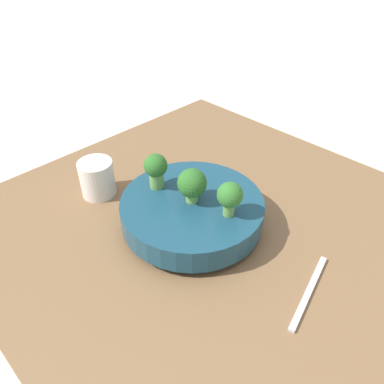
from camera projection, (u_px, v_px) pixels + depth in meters
The scene contains 8 objects.
ground_plane at pixel (219, 238), 0.75m from camera, with size 6.00×6.00×0.00m, color beige.
table at pixel (219, 232), 0.74m from camera, with size 0.82×0.89×0.03m.
bowl at pixel (192, 211), 0.71m from camera, with size 0.27×0.27×0.06m.
broccoli_floret_front at pixel (230, 196), 0.64m from camera, with size 0.05×0.05×0.07m.
broccoli_floret_center at pixel (192, 184), 0.67m from camera, with size 0.05×0.05×0.07m.
broccoli_floret_back at pixel (156, 169), 0.70m from camera, with size 0.04×0.04×0.07m.
cup at pixel (97, 178), 0.79m from camera, with size 0.07×0.07×0.08m.
fork at pixel (309, 291), 0.60m from camera, with size 0.16×0.05×0.01m.
Camera 1 is at (-0.42, -0.34, 0.53)m, focal length 35.00 mm.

